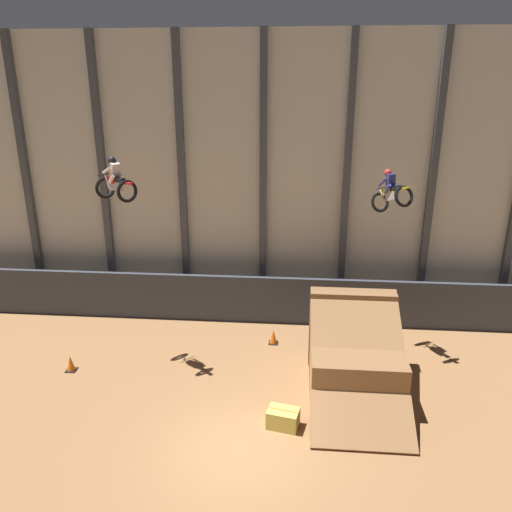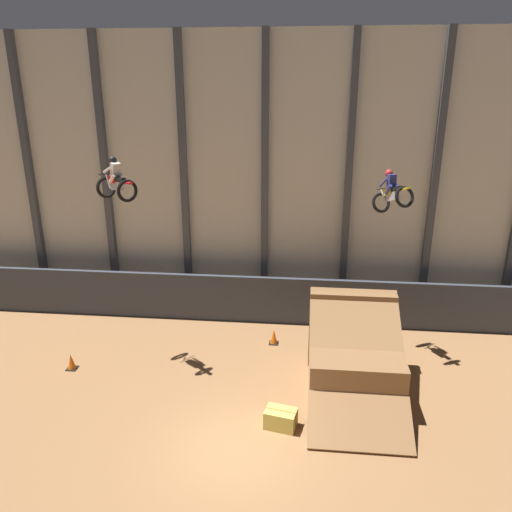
# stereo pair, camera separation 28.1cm
# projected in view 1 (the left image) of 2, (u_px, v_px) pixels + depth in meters

# --- Properties ---
(ground_plane) EXTENTS (60.00, 60.00, 0.00)m
(ground_plane) POSITION_uv_depth(u_px,v_px,m) (238.00, 451.00, 13.68)
(ground_plane) COLOR #996B42
(arena_back_wall) EXTENTS (32.00, 0.40, 11.58)m
(arena_back_wall) POSITION_uv_depth(u_px,v_px,m) (263.00, 180.00, 20.59)
(arena_back_wall) COLOR beige
(arena_back_wall) RESTS_ON ground_plane
(lower_barrier) EXTENTS (31.36, 0.20, 2.03)m
(lower_barrier) POSITION_uv_depth(u_px,v_px,m) (261.00, 300.00, 20.82)
(lower_barrier) COLOR #383D47
(lower_barrier) RESTS_ON ground_plane
(dirt_ramp) EXTENTS (2.94, 4.95, 2.96)m
(dirt_ramp) POSITION_uv_depth(u_px,v_px,m) (354.00, 357.00, 16.43)
(dirt_ramp) COLOR olive
(dirt_ramp) RESTS_ON ground_plane
(rider_bike_left_air) EXTENTS (1.66, 1.56, 1.49)m
(rider_bike_left_air) POSITION_uv_depth(u_px,v_px,m) (115.00, 183.00, 16.25)
(rider_bike_left_air) COLOR black
(rider_bike_right_air) EXTENTS (1.38, 1.82, 1.64)m
(rider_bike_right_air) POSITION_uv_depth(u_px,v_px,m) (391.00, 193.00, 17.27)
(rider_bike_right_air) COLOR black
(traffic_cone_near_ramp) EXTENTS (0.36, 0.36, 0.58)m
(traffic_cone_near_ramp) POSITION_uv_depth(u_px,v_px,m) (273.00, 337.00, 19.30)
(traffic_cone_near_ramp) COLOR black
(traffic_cone_near_ramp) RESTS_ON ground_plane
(traffic_cone_arena_edge) EXTENTS (0.36, 0.36, 0.58)m
(traffic_cone_arena_edge) POSITION_uv_depth(u_px,v_px,m) (71.00, 363.00, 17.45)
(traffic_cone_arena_edge) COLOR black
(traffic_cone_arena_edge) RESTS_ON ground_plane
(hay_bale_trackside) EXTENTS (1.01, 0.77, 0.57)m
(hay_bale_trackside) POSITION_uv_depth(u_px,v_px,m) (283.00, 418.00, 14.58)
(hay_bale_trackside) COLOR #CCB751
(hay_bale_trackside) RESTS_ON ground_plane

